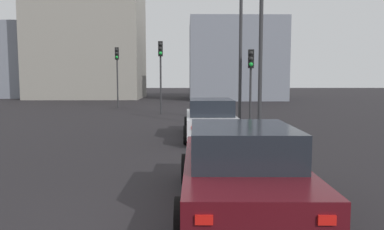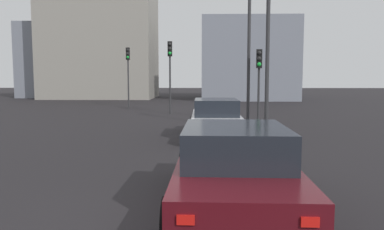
{
  "view_description": "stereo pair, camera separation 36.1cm",
  "coord_description": "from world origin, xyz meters",
  "px_view_note": "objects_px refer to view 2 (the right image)",
  "views": [
    {
      "loc": [
        -5.52,
        -0.93,
        2.23
      ],
      "look_at": [
        3.42,
        -1.05,
        1.34
      ],
      "focal_mm": 35.01,
      "sensor_mm": 36.0,
      "label": 1
    },
    {
      "loc": [
        -5.52,
        -1.29,
        2.23
      ],
      "look_at": [
        3.42,
        -1.05,
        1.34
      ],
      "focal_mm": 35.01,
      "sensor_mm": 36.0,
      "label": 2
    }
  ],
  "objects_px": {
    "street_lamp_far": "(268,32)",
    "street_lamp_kerbside": "(249,29)",
    "traffic_light_far_left": "(170,62)",
    "traffic_light_near_right": "(259,70)",
    "traffic_light_near_left": "(128,65)",
    "car_white_left_lead": "(216,119)",
    "car_maroon_left_second": "(234,168)"
  },
  "relations": [
    {
      "from": "traffic_light_near_left",
      "to": "traffic_light_far_left",
      "type": "height_order",
      "value": "traffic_light_near_left"
    },
    {
      "from": "car_white_left_lead",
      "to": "traffic_light_near_left",
      "type": "xyz_separation_m",
      "value": [
        14.28,
        6.08,
        2.51
      ]
    },
    {
      "from": "car_maroon_left_second",
      "to": "street_lamp_kerbside",
      "type": "xyz_separation_m",
      "value": [
        12.7,
        -1.78,
        3.94
      ]
    },
    {
      "from": "traffic_light_near_right",
      "to": "traffic_light_far_left",
      "type": "bearing_deg",
      "value": -127.69
    },
    {
      "from": "traffic_light_near_right",
      "to": "street_lamp_far",
      "type": "xyz_separation_m",
      "value": [
        -2.94,
        0.11,
        1.47
      ]
    },
    {
      "from": "traffic_light_far_left",
      "to": "street_lamp_far",
      "type": "relative_size",
      "value": 0.65
    },
    {
      "from": "car_white_left_lead",
      "to": "traffic_light_near_right",
      "type": "relative_size",
      "value": 1.34
    },
    {
      "from": "car_maroon_left_second",
      "to": "traffic_light_near_left",
      "type": "height_order",
      "value": "traffic_light_near_left"
    },
    {
      "from": "traffic_light_near_left",
      "to": "car_white_left_lead",
      "type": "bearing_deg",
      "value": 17.01
    },
    {
      "from": "traffic_light_far_left",
      "to": "street_lamp_kerbside",
      "type": "height_order",
      "value": "street_lamp_kerbside"
    },
    {
      "from": "traffic_light_near_left",
      "to": "street_lamp_far",
      "type": "xyz_separation_m",
      "value": [
        -12.81,
        -8.21,
        0.86
      ]
    },
    {
      "from": "car_maroon_left_second",
      "to": "street_lamp_far",
      "type": "relative_size",
      "value": 0.68
    },
    {
      "from": "traffic_light_near_left",
      "to": "traffic_light_near_right",
      "type": "height_order",
      "value": "traffic_light_near_left"
    },
    {
      "from": "car_maroon_left_second",
      "to": "traffic_light_near_right",
      "type": "bearing_deg",
      "value": -9.27
    },
    {
      "from": "street_lamp_far",
      "to": "street_lamp_kerbside",
      "type": "bearing_deg",
      "value": 4.95
    },
    {
      "from": "car_white_left_lead",
      "to": "traffic_light_far_left",
      "type": "distance_m",
      "value": 9.69
    },
    {
      "from": "car_white_left_lead",
      "to": "traffic_light_near_right",
      "type": "bearing_deg",
      "value": -26.7
    },
    {
      "from": "street_lamp_kerbside",
      "to": "car_white_left_lead",
      "type": "bearing_deg",
      "value": 160.31
    },
    {
      "from": "traffic_light_far_left",
      "to": "traffic_light_near_right",
      "type": "bearing_deg",
      "value": 41.43
    },
    {
      "from": "traffic_light_far_left",
      "to": "car_maroon_left_second",
      "type": "bearing_deg",
      "value": 4.48
    },
    {
      "from": "car_white_left_lead",
      "to": "car_maroon_left_second",
      "type": "bearing_deg",
      "value": -179.61
    },
    {
      "from": "car_white_left_lead",
      "to": "street_lamp_far",
      "type": "relative_size",
      "value": 0.7
    },
    {
      "from": "traffic_light_near_left",
      "to": "traffic_light_far_left",
      "type": "relative_size",
      "value": 1.01
    },
    {
      "from": "street_lamp_kerbside",
      "to": "car_maroon_left_second",
      "type": "bearing_deg",
      "value": 172.01
    },
    {
      "from": "street_lamp_far",
      "to": "traffic_light_near_left",
      "type": "bearing_deg",
      "value": 32.64
    },
    {
      "from": "car_maroon_left_second",
      "to": "street_lamp_far",
      "type": "bearing_deg",
      "value": -11.83
    },
    {
      "from": "traffic_light_near_left",
      "to": "traffic_light_near_right",
      "type": "distance_m",
      "value": 12.92
    },
    {
      "from": "traffic_light_near_left",
      "to": "street_lamp_kerbside",
      "type": "distance_m",
      "value": 12.22
    },
    {
      "from": "traffic_light_far_left",
      "to": "street_lamp_far",
      "type": "distance_m",
      "value": 8.9
    },
    {
      "from": "car_white_left_lead",
      "to": "traffic_light_near_left",
      "type": "relative_size",
      "value": 1.07
    },
    {
      "from": "traffic_light_far_left",
      "to": "traffic_light_near_left",
      "type": "bearing_deg",
      "value": -149.51
    },
    {
      "from": "street_lamp_kerbside",
      "to": "street_lamp_far",
      "type": "xyz_separation_m",
      "value": [
        -3.59,
        -0.31,
        -0.57
      ]
    }
  ]
}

